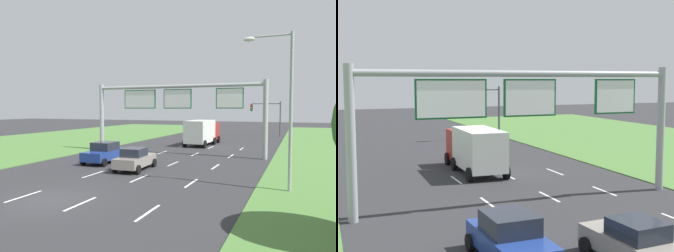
# 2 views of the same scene
# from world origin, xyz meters

# --- Properties ---
(car_near_red) EXTENTS (2.20, 4.20, 1.62)m
(car_near_red) POSITION_xyz_m (0.12, 8.54, 0.80)
(car_near_red) COLOR gray
(car_near_red) RESTS_ON ground_plane
(car_lead_silver) EXTENTS (2.17, 4.27, 1.72)m
(car_lead_silver) POSITION_xyz_m (-3.66, 10.39, 0.85)
(car_lead_silver) COLOR navy
(car_lead_silver) RESTS_ON ground_plane
(box_truck) EXTENTS (2.83, 7.49, 3.04)m
(box_truck) POSITION_xyz_m (0.15, 26.02, 1.66)
(box_truck) COLOR #B21E19
(box_truck) RESTS_ON ground_plane
(sign_gantry) EXTENTS (17.24, 0.44, 7.00)m
(sign_gantry) POSITION_xyz_m (0.02, 17.17, 4.93)
(sign_gantry) COLOR #9EA0A5
(sign_gantry) RESTS_ON ground_plane
(traffic_light_mast) EXTENTS (4.76, 0.49, 5.60)m
(traffic_light_mast) POSITION_xyz_m (6.32, 42.50, 3.87)
(traffic_light_mast) COLOR #47494F
(traffic_light_mast) RESTS_ON ground_plane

